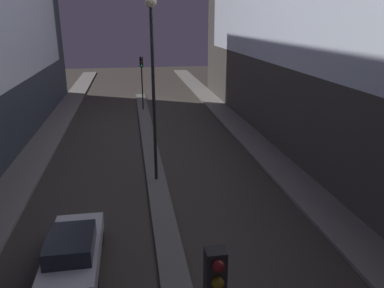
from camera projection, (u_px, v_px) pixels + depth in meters
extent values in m
cube|color=#56544F|center=(152.00, 155.00, 23.59)|extent=(1.00, 39.70, 0.14)
cube|color=black|center=(215.00, 275.00, 5.75)|extent=(0.32, 0.28, 0.90)
sphere|color=#4C0F0F|center=(218.00, 266.00, 5.49)|extent=(0.20, 0.20, 0.20)
sphere|color=#4C380A|center=(218.00, 283.00, 5.58)|extent=(0.20, 0.20, 0.20)
cylinder|color=black|center=(142.00, 89.00, 34.36)|extent=(0.12, 0.12, 3.90)
cube|color=black|center=(141.00, 62.00, 33.59)|extent=(0.32, 0.28, 0.90)
sphere|color=#4C0F0F|center=(141.00, 59.00, 33.33)|extent=(0.20, 0.20, 0.20)
sphere|color=#4C380A|center=(141.00, 62.00, 33.43)|extent=(0.20, 0.20, 0.20)
sphere|color=#1EEA4C|center=(141.00, 66.00, 33.52)|extent=(0.20, 0.20, 0.20)
cylinder|color=black|center=(154.00, 98.00, 18.50)|extent=(0.16, 0.16, 8.66)
sphere|color=#F9EAB2|center=(150.00, 1.00, 17.06)|extent=(0.56, 0.56, 0.56)
cube|color=#B2B2B7|center=(74.00, 253.00, 12.75)|extent=(1.76, 4.43, 0.60)
cube|color=black|center=(70.00, 244.00, 12.25)|extent=(1.49, 1.99, 0.58)
cylinder|color=black|center=(58.00, 241.00, 14.01)|extent=(0.22, 0.64, 0.64)
cylinder|color=black|center=(100.00, 237.00, 14.26)|extent=(0.22, 0.64, 0.64)
cylinder|color=black|center=(94.00, 285.00, 11.69)|extent=(0.22, 0.64, 0.64)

